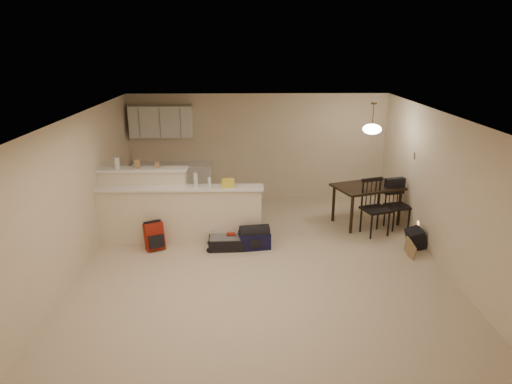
{
  "coord_description": "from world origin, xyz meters",
  "views": [
    {
      "loc": [
        -0.26,
        -7.04,
        3.57
      ],
      "look_at": [
        -0.1,
        0.7,
        1.05
      ],
      "focal_mm": 32.0,
      "sensor_mm": 36.0,
      "label": 1
    }
  ],
  "objects_px": {
    "pendant_lamp": "(372,129)",
    "suitcase": "(226,243)",
    "dining_chair_near": "(376,208)",
    "dining_chair_far": "(398,205)",
    "dining_table": "(367,190)",
    "navy_duffel": "(255,240)",
    "red_backpack": "(154,236)",
    "black_daypack": "(416,238)"
  },
  "relations": [
    {
      "from": "dining_chair_near",
      "to": "dining_chair_far",
      "type": "bearing_deg",
      "value": 11.37
    },
    {
      "from": "dining_chair_near",
      "to": "dining_table",
      "type": "bearing_deg",
      "value": 74.6
    },
    {
      "from": "dining_chair_far",
      "to": "red_backpack",
      "type": "distance_m",
      "value": 4.81
    },
    {
      "from": "dining_chair_near",
      "to": "suitcase",
      "type": "xyz_separation_m",
      "value": [
        -2.88,
        -0.6,
        -0.44
      ]
    },
    {
      "from": "pendant_lamp",
      "to": "black_daypack",
      "type": "xyz_separation_m",
      "value": [
        0.65,
        -1.18,
        -1.83
      ]
    },
    {
      "from": "dining_chair_far",
      "to": "suitcase",
      "type": "height_order",
      "value": "dining_chair_far"
    },
    {
      "from": "dining_table",
      "to": "red_backpack",
      "type": "bearing_deg",
      "value": 175.9
    },
    {
      "from": "dining_chair_far",
      "to": "suitcase",
      "type": "distance_m",
      "value": 3.55
    },
    {
      "from": "pendant_lamp",
      "to": "dining_chair_far",
      "type": "relative_size",
      "value": 0.63
    },
    {
      "from": "dining_table",
      "to": "black_daypack",
      "type": "xyz_separation_m",
      "value": [
        0.65,
        -1.18,
        -0.55
      ]
    },
    {
      "from": "pendant_lamp",
      "to": "dining_chair_far",
      "type": "distance_m",
      "value": 1.62
    },
    {
      "from": "dining_chair_near",
      "to": "navy_duffel",
      "type": "distance_m",
      "value": 2.47
    },
    {
      "from": "dining_chair_far",
      "to": "black_daypack",
      "type": "distance_m",
      "value": 0.96
    },
    {
      "from": "dining_chair_near",
      "to": "red_backpack",
      "type": "relative_size",
      "value": 2.22
    },
    {
      "from": "pendant_lamp",
      "to": "red_backpack",
      "type": "height_order",
      "value": "pendant_lamp"
    },
    {
      "from": "navy_duffel",
      "to": "suitcase",
      "type": "bearing_deg",
      "value": 170.77
    },
    {
      "from": "pendant_lamp",
      "to": "red_backpack",
      "type": "relative_size",
      "value": 1.25
    },
    {
      "from": "dining_chair_near",
      "to": "dining_chair_far",
      "type": "relative_size",
      "value": 1.11
    },
    {
      "from": "dining_table",
      "to": "navy_duffel",
      "type": "distance_m",
      "value": 2.67
    },
    {
      "from": "dining_table",
      "to": "red_backpack",
      "type": "relative_size",
      "value": 3.09
    },
    {
      "from": "dining_table",
      "to": "pendant_lamp",
      "type": "bearing_deg",
      "value": 0.0
    },
    {
      "from": "dining_table",
      "to": "suitcase",
      "type": "height_order",
      "value": "dining_table"
    },
    {
      "from": "pendant_lamp",
      "to": "dining_chair_far",
      "type": "xyz_separation_m",
      "value": [
        0.57,
        -0.27,
        -1.5
      ]
    },
    {
      "from": "suitcase",
      "to": "black_daypack",
      "type": "distance_m",
      "value": 3.49
    },
    {
      "from": "dining_chair_far",
      "to": "red_backpack",
      "type": "bearing_deg",
      "value": 176.26
    },
    {
      "from": "dining_chair_far",
      "to": "navy_duffel",
      "type": "relative_size",
      "value": 1.76
    },
    {
      "from": "pendant_lamp",
      "to": "black_daypack",
      "type": "bearing_deg",
      "value": -61.08
    },
    {
      "from": "red_backpack",
      "to": "black_daypack",
      "type": "distance_m",
      "value": 4.8
    },
    {
      "from": "dining_chair_near",
      "to": "suitcase",
      "type": "bearing_deg",
      "value": 173.06
    },
    {
      "from": "dining_table",
      "to": "dining_chair_near",
      "type": "relative_size",
      "value": 1.39
    },
    {
      "from": "dining_table",
      "to": "dining_chair_near",
      "type": "xyz_separation_m",
      "value": [
        0.03,
        -0.58,
        -0.17
      ]
    },
    {
      "from": "pendant_lamp",
      "to": "black_daypack",
      "type": "distance_m",
      "value": 2.27
    },
    {
      "from": "pendant_lamp",
      "to": "suitcase",
      "type": "relative_size",
      "value": 0.97
    },
    {
      "from": "red_backpack",
      "to": "black_daypack",
      "type": "xyz_separation_m",
      "value": [
        4.8,
        0.0,
        -0.08
      ]
    },
    {
      "from": "suitcase",
      "to": "black_daypack",
      "type": "height_order",
      "value": "black_daypack"
    },
    {
      "from": "dining_chair_near",
      "to": "dining_chair_far",
      "type": "xyz_separation_m",
      "value": [
        0.53,
        0.31,
        -0.06
      ]
    },
    {
      "from": "red_backpack",
      "to": "dining_chair_near",
      "type": "bearing_deg",
      "value": -18.35
    },
    {
      "from": "pendant_lamp",
      "to": "suitcase",
      "type": "xyz_separation_m",
      "value": [
        -2.84,
        -1.18,
        -1.88
      ]
    },
    {
      "from": "pendant_lamp",
      "to": "navy_duffel",
      "type": "xyz_separation_m",
      "value": [
        -2.33,
        -1.18,
        -1.84
      ]
    },
    {
      "from": "dining_chair_far",
      "to": "dining_table",
      "type": "bearing_deg",
      "value": 139.6
    },
    {
      "from": "navy_duffel",
      "to": "black_daypack",
      "type": "relative_size",
      "value": 1.5
    },
    {
      "from": "suitcase",
      "to": "red_backpack",
      "type": "xyz_separation_m",
      "value": [
        -1.31,
        0.0,
        0.14
      ]
    }
  ]
}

